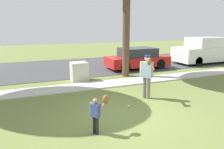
% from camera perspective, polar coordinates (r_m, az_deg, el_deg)
% --- Properties ---
extents(ground_plane, '(48.00, 48.00, 0.00)m').
position_cam_1_polar(ground_plane, '(9.79, -5.07, -3.26)').
color(ground_plane, olive).
extents(sidewalk_strip, '(36.00, 1.20, 0.06)m').
position_cam_1_polar(sidewalk_strip, '(9.87, -5.24, -2.95)').
color(sidewalk_strip, beige).
rests_on(sidewalk_strip, ground).
extents(road_surface, '(36.00, 6.80, 0.02)m').
position_cam_1_polar(road_surface, '(14.62, -10.95, 2.03)').
color(road_surface, '#424244').
rests_on(road_surface, ground).
extents(person_adult, '(0.55, 0.83, 1.66)m').
position_cam_1_polar(person_adult, '(8.03, 9.41, 0.65)').
color(person_adult, '#6B6656').
rests_on(person_adult, ground).
extents(person_child, '(0.54, 0.30, 1.01)m').
position_cam_1_polar(person_child, '(5.48, -3.65, -9.29)').
color(person_child, black).
rests_on(person_child, ground).
extents(baseball, '(0.07, 0.07, 0.07)m').
position_cam_1_polar(baseball, '(7.37, 4.49, -8.50)').
color(baseball, white).
rests_on(baseball, ground).
extents(utility_cabinet, '(0.81, 0.75, 0.95)m').
position_cam_1_polar(utility_cabinet, '(10.81, -8.81, 0.78)').
color(utility_cabinet, beige).
rests_on(utility_cabinet, ground).
extents(parked_hatchback_red, '(4.00, 1.75, 1.33)m').
position_cam_1_polar(parked_hatchback_red, '(13.87, 6.79, 4.31)').
color(parked_hatchback_red, red).
rests_on(parked_hatchback_red, road_surface).
extents(parked_van_white, '(5.00, 1.95, 1.88)m').
position_cam_1_polar(parked_van_white, '(17.35, 23.99, 5.83)').
color(parked_van_white, silver).
rests_on(parked_van_white, road_surface).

